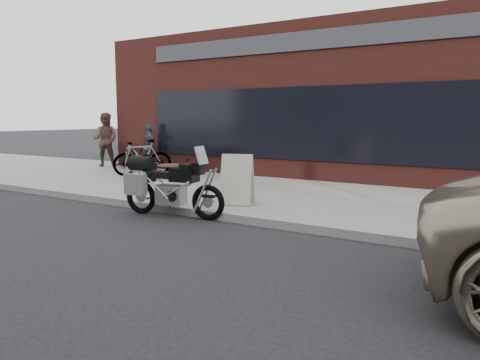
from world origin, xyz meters
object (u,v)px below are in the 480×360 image
cafe_table (170,166)px  cafe_patron_right (150,147)px  motorcycle (166,186)px  bicycle_front (144,163)px  cafe_patron_left (105,140)px  bicycle_rear (143,158)px  sandwich_sign (237,179)px

cafe_table → cafe_patron_right: 2.52m
motorcycle → bicycle_front: 4.57m
bicycle_front → cafe_patron_left: size_ratio=0.91×
bicycle_rear → cafe_table: bearing=24.4°
motorcycle → bicycle_front: size_ratio=1.24×
sandwich_sign → cafe_table: bearing=129.4°
motorcycle → bicycle_rear: motorcycle is taller
motorcycle → bicycle_rear: size_ratio=1.21×
cafe_patron_right → cafe_patron_left: bearing=32.0°
bicycle_rear → cafe_patron_right: size_ratio=1.16×
bicycle_front → sandwich_sign: size_ratio=1.73×
bicycle_front → motorcycle: bearing=-63.7°
bicycle_rear → cafe_patron_left: cafe_patron_left is taller
motorcycle → cafe_patron_left: cafe_patron_left is taller
cafe_patron_right → motorcycle: bearing=167.7°
bicycle_front → cafe_patron_right: 2.35m
cafe_patron_left → cafe_patron_right: 2.14m
cafe_table → cafe_patron_right: size_ratio=0.46×
bicycle_rear → sandwich_sign: size_ratio=1.77×
sandwich_sign → cafe_table: size_ratio=1.43×
bicycle_rear → cafe_table: 1.23m
cafe_patron_left → bicycle_rear: bearing=126.8°
sandwich_sign → cafe_patron_left: 8.73m
bicycle_front → cafe_table: 0.73m
cafe_patron_left → cafe_table: bearing=130.7°
sandwich_sign → cafe_patron_left: (-7.91, 3.65, 0.45)m
bicycle_front → cafe_table: bicycle_front is taller
bicycle_rear → cafe_patron_right: 1.52m
cafe_table → cafe_patron_right: (-2.06, 1.40, 0.39)m
bicycle_front → cafe_patron_left: bearing=130.3°
bicycle_front → cafe_table: (0.60, 0.41, -0.08)m
motorcycle → cafe_patron_right: (-4.92, 4.80, 0.32)m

